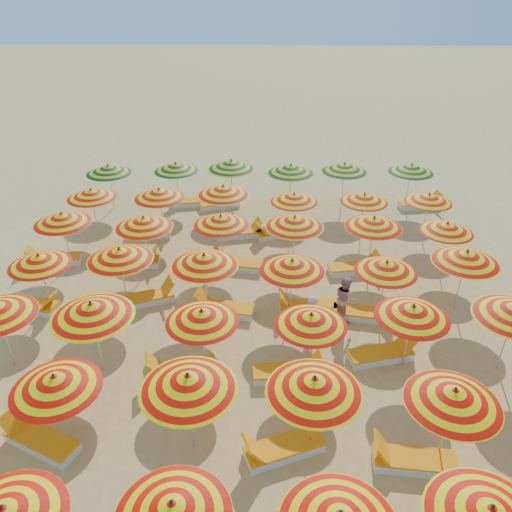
# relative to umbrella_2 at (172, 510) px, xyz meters

# --- Properties ---
(ground) EXTENTS (120.00, 120.00, 0.00)m
(ground) POSITION_rel_umbrella_2_xyz_m (1.14, 7.61, -1.76)
(ground) COLOR #D4B65E
(ground) RESTS_ON ground
(umbrella_2) EXTENTS (2.44, 2.44, 2.00)m
(umbrella_2) POSITION_rel_umbrella_2_xyz_m (0.00, 0.00, 0.00)
(umbrella_2) COLOR silver
(umbrella_2) RESTS_ON ground
(umbrella_7) EXTENTS (2.26, 2.26, 1.96)m
(umbrella_7) POSITION_rel_umbrella_2_xyz_m (-2.83, 2.70, -0.03)
(umbrella_7) COLOR silver
(umbrella_7) RESTS_ON ground
(umbrella_8) EXTENTS (2.27, 2.27, 2.13)m
(umbrella_8) POSITION_rel_umbrella_2_xyz_m (-0.11, 2.61, 0.11)
(umbrella_8) COLOR silver
(umbrella_8) RESTS_ON ground
(umbrella_9) EXTENTS (2.34, 2.34, 2.09)m
(umbrella_9) POSITION_rel_umbrella_2_xyz_m (2.40, 2.62, 0.08)
(umbrella_9) COLOR silver
(umbrella_9) RESTS_ON ground
(umbrella_10) EXTENTS (2.09, 2.09, 2.02)m
(umbrella_10) POSITION_rel_umbrella_2_xyz_m (5.09, 2.42, 0.02)
(umbrella_10) COLOR silver
(umbrella_10) RESTS_ON ground
(umbrella_13) EXTENTS (2.16, 2.16, 2.15)m
(umbrella_13) POSITION_rel_umbrella_2_xyz_m (-2.74, 4.94, 0.13)
(umbrella_13) COLOR silver
(umbrella_13) RESTS_ON ground
(umbrella_14) EXTENTS (2.32, 2.32, 1.91)m
(umbrella_14) POSITION_rel_umbrella_2_xyz_m (-0.12, 5.03, -0.08)
(umbrella_14) COLOR silver
(umbrella_14) RESTS_ON ground
(umbrella_15) EXTENTS (2.06, 2.06, 1.88)m
(umbrella_15) POSITION_rel_umbrella_2_xyz_m (2.53, 4.98, -0.11)
(umbrella_15) COLOR silver
(umbrella_15) RESTS_ON ground
(umbrella_16) EXTENTS (1.89, 1.89, 1.96)m
(umbrella_16) POSITION_rel_umbrella_2_xyz_m (5.02, 5.25, -0.03)
(umbrella_16) COLOR silver
(umbrella_16) RESTS_ON ground
(umbrella_18) EXTENTS (2.01, 2.01, 1.90)m
(umbrella_18) POSITION_rel_umbrella_2_xyz_m (-5.12, 7.63, -0.08)
(umbrella_18) COLOR silver
(umbrella_18) RESTS_ON ground
(umbrella_19) EXTENTS (2.46, 2.46, 2.05)m
(umbrella_19) POSITION_rel_umbrella_2_xyz_m (-2.80, 7.78, 0.05)
(umbrella_19) COLOR silver
(umbrella_19) RESTS_ON ground
(umbrella_20) EXTENTS (2.04, 2.04, 2.06)m
(umbrella_20) POSITION_rel_umbrella_2_xyz_m (-0.31, 7.48, 0.06)
(umbrella_20) COLOR silver
(umbrella_20) RESTS_ON ground
(umbrella_21) EXTENTS (2.05, 2.05, 1.96)m
(umbrella_21) POSITION_rel_umbrella_2_xyz_m (2.17, 7.38, -0.03)
(umbrella_21) COLOR silver
(umbrella_21) RESTS_ON ground
(umbrella_22) EXTENTS (2.09, 2.09, 1.90)m
(umbrella_22) POSITION_rel_umbrella_2_xyz_m (4.84, 7.45, -0.09)
(umbrella_22) COLOR silver
(umbrella_22) RESTS_ON ground
(umbrella_23) EXTENTS (2.46, 2.46, 2.05)m
(umbrella_23) POSITION_rel_umbrella_2_xyz_m (7.19, 7.83, 0.04)
(umbrella_23) COLOR silver
(umbrella_23) RESTS_ON ground
(umbrella_24) EXTENTS (2.10, 2.10, 2.00)m
(umbrella_24) POSITION_rel_umbrella_2_xyz_m (-5.36, 10.20, 0.00)
(umbrella_24) COLOR silver
(umbrella_24) RESTS_ON ground
(umbrella_25) EXTENTS (2.22, 2.22, 2.02)m
(umbrella_25) POSITION_rel_umbrella_2_xyz_m (-2.57, 9.94, 0.01)
(umbrella_25) COLOR silver
(umbrella_25) RESTS_ON ground
(umbrella_26) EXTENTS (2.22, 2.22, 1.95)m
(umbrella_26) POSITION_rel_umbrella_2_xyz_m (-0.07, 10.26, -0.04)
(umbrella_26) COLOR silver
(umbrella_26) RESTS_ON ground
(umbrella_27) EXTENTS (1.95, 1.95, 2.06)m
(umbrella_27) POSITION_rel_umbrella_2_xyz_m (2.37, 10.00, 0.05)
(umbrella_27) COLOR silver
(umbrella_27) RESTS_ON ground
(umbrella_28) EXTENTS (1.96, 1.96, 2.00)m
(umbrella_28) POSITION_rel_umbrella_2_xyz_m (4.97, 10.10, 0.00)
(umbrella_28) COLOR silver
(umbrella_28) RESTS_ON ground
(umbrella_29) EXTENTS (1.93, 1.93, 1.85)m
(umbrella_29) POSITION_rel_umbrella_2_xyz_m (7.36, 10.04, -0.13)
(umbrella_29) COLOR silver
(umbrella_29) RESTS_ON ground
(umbrella_30) EXTENTS (1.88, 1.88, 1.93)m
(umbrella_30) POSITION_rel_umbrella_2_xyz_m (-5.09, 12.48, -0.06)
(umbrella_30) COLOR silver
(umbrella_30) RESTS_ON ground
(umbrella_31) EXTENTS (2.30, 2.30, 2.00)m
(umbrella_31) POSITION_rel_umbrella_2_xyz_m (-2.52, 12.38, 0.00)
(umbrella_31) COLOR silver
(umbrella_31) RESTS_ON ground
(umbrella_32) EXTENTS (2.06, 2.06, 2.07)m
(umbrella_32) POSITION_rel_umbrella_2_xyz_m (-0.16, 12.57, 0.06)
(umbrella_32) COLOR silver
(umbrella_32) RESTS_ON ground
(umbrella_33) EXTENTS (2.00, 2.00, 1.86)m
(umbrella_33) POSITION_rel_umbrella_2_xyz_m (2.47, 12.38, -0.12)
(umbrella_33) COLOR silver
(umbrella_33) RESTS_ON ground
(umbrella_34) EXTENTS (2.09, 2.09, 1.86)m
(umbrella_34) POSITION_rel_umbrella_2_xyz_m (5.06, 12.41, -0.12)
(umbrella_34) COLOR silver
(umbrella_34) RESTS_ON ground
(umbrella_35) EXTENTS (1.86, 1.86, 1.84)m
(umbrella_35) POSITION_rel_umbrella_2_xyz_m (7.45, 12.46, -0.14)
(umbrella_35) COLOR silver
(umbrella_35) RESTS_ON ground
(umbrella_36) EXTENTS (2.27, 2.27, 1.99)m
(umbrella_36) POSITION_rel_umbrella_2_xyz_m (-5.11, 14.93, -0.01)
(umbrella_36) COLOR silver
(umbrella_36) RESTS_ON ground
(umbrella_37) EXTENTS (2.29, 2.29, 1.96)m
(umbrella_37) POSITION_rel_umbrella_2_xyz_m (-2.37, 15.31, -0.04)
(umbrella_37) COLOR silver
(umbrella_37) RESTS_ON ground
(umbrella_38) EXTENTS (2.69, 2.69, 2.16)m
(umbrella_38) POSITION_rel_umbrella_2_xyz_m (-0.02, 15.14, 0.14)
(umbrella_38) COLOR silver
(umbrella_38) RESTS_ON ground
(umbrella_39) EXTENTS (2.56, 2.56, 2.08)m
(umbrella_39) POSITION_rel_umbrella_2_xyz_m (2.45, 14.88, 0.07)
(umbrella_39) COLOR silver
(umbrella_39) RESTS_ON ground
(umbrella_40) EXTENTS (2.35, 2.35, 2.04)m
(umbrella_40) POSITION_rel_umbrella_2_xyz_m (4.70, 15.19, 0.04)
(umbrella_40) COLOR silver
(umbrella_40) RESTS_ON ground
(umbrella_41) EXTENTS (1.88, 1.88, 1.98)m
(umbrella_41) POSITION_rel_umbrella_2_xyz_m (7.49, 15.28, -0.02)
(umbrella_41) COLOR silver
(umbrella_41) RESTS_ON ground
(lounger_4) EXTENTS (1.82, 1.25, 0.69)m
(lounger_4) POSITION_rel_umbrella_2_xyz_m (-3.42, 2.57, -1.61)
(lounger_4) COLOR white
(lounger_4) RESTS_ON ground
(lounger_5) EXTENTS (1.82, 1.17, 0.69)m
(lounger_5) POSITION_rel_umbrella_2_xyz_m (1.80, 2.45, -1.61)
(lounger_5) COLOR white
(lounger_5) RESTS_ON ground
(lounger_6) EXTENTS (1.78, 0.75, 0.69)m
(lounger_6) POSITION_rel_umbrella_2_xyz_m (4.49, 2.21, -1.61)
(lounger_6) COLOR white
(lounger_6) RESTS_ON ground
(lounger_8) EXTENTS (1.82, 0.97, 0.69)m
(lounger_8) POSITION_rel_umbrella_2_xyz_m (-0.71, 4.81, -1.61)
(lounger_8) COLOR white
(lounger_8) RESTS_ON ground
(lounger_9) EXTENTS (1.77, 0.70, 0.69)m
(lounger_9) POSITION_rel_umbrella_2_xyz_m (2.02, 4.75, -1.61)
(lounger_9) COLOR white
(lounger_9) RESTS_ON ground
(lounger_10) EXTENTS (1.82, 0.98, 0.69)m
(lounger_10) POSITION_rel_umbrella_2_xyz_m (4.52, 5.49, -1.61)
(lounger_10) COLOR white
(lounger_10) RESTS_ON ground
(lounger_11) EXTENTS (1.82, 0.96, 0.69)m
(lounger_11) POSITION_rel_umbrella_2_xyz_m (-5.63, 7.50, -1.61)
(lounger_11) COLOR white
(lounger_11) RESTS_ON ground
(lounger_12) EXTENTS (1.82, 1.19, 0.69)m
(lounger_12) POSITION_rel_umbrella_2_xyz_m (-2.21, 7.95, -1.61)
(lounger_12) COLOR white
(lounger_12) RESTS_ON ground
(lounger_13) EXTENTS (1.81, 0.88, 0.69)m
(lounger_13) POSITION_rel_umbrella_2_xyz_m (0.19, 7.44, -1.61)
(lounger_13) COLOR white
(lounger_13) RESTS_ON ground
(lounger_14) EXTENTS (1.78, 0.73, 0.69)m
(lounger_14) POSITION_rel_umbrella_2_xyz_m (2.67, 7.59, -1.61)
(lounger_14) COLOR white
(lounger_14) RESTS_ON ground
(lounger_15) EXTENTS (1.81, 0.86, 0.69)m
(lounger_15) POSITION_rel_umbrella_2_xyz_m (4.34, 7.27, -1.61)
(lounger_15) COLOR white
(lounger_15) RESTS_ON ground
(lounger_16) EXTENTS (1.81, 0.87, 0.69)m
(lounger_16) POSITION_rel_umbrella_2_xyz_m (-5.96, 10.21, -1.61)
(lounger_16) COLOR white
(lounger_16) RESTS_ON ground
(lounger_17) EXTENTS (1.76, 0.68, 0.69)m
(lounger_17) POSITION_rel_umbrella_2_xyz_m (-3.07, 10.14, -1.61)
(lounger_17) COLOR white
(lounger_17) RESTS_ON ground
(lounger_18) EXTENTS (1.80, 0.83, 0.69)m
(lounger_18) POSITION_rel_umbrella_2_xyz_m (0.44, 10.03, -1.61)
(lounger_18) COLOR white
(lounger_18) RESTS_ON ground
(lounger_19) EXTENTS (1.80, 0.86, 0.69)m
(lounger_19) POSITION_rel_umbrella_2_xyz_m (4.46, 9.86, -1.61)
(lounger_19) COLOR white
(lounger_19) RESTS_ON ground
(lounger_20) EXTENTS (1.75, 0.65, 0.69)m
(lounger_20) POSITION_rel_umbrella_2_xyz_m (-3.02, 12.35, -1.61)
(lounger_20) COLOR white
(lounger_20) RESTS_ON ground
(lounger_21) EXTENTS (1.82, 0.95, 0.69)m
(lounger_21) POSITION_rel_umbrella_2_xyz_m (0.44, 12.38, -1.61)
(lounger_21) COLOR white
(lounger_21) RESTS_ON ground
(lounger_22) EXTENTS (1.83, 1.12, 0.69)m
(lounger_22) POSITION_rel_umbrella_2_xyz_m (1.88, 12.43, -1.61)
(lounger_22) COLOR white
(lounger_22) RESTS_ON ground
(lounger_23) EXTENTS (1.81, 0.87, 0.69)m
(lounger_23) POSITION_rel_umbrella_2_xyz_m (-1.86, 15.24, -1.61)
(lounger_23) COLOR white
(lounger_23) RESTS_ON ground
(lounger_24) EXTENTS (1.83, 1.15, 0.69)m
(lounger_24) POSITION_rel_umbrella_2_xyz_m (-0.52, 15.11, -1.61)
(lounger_24) COLOR white
(lounger_24) RESTS_ON ground
(lounger_25) EXTENTS (1.79, 0.80, 0.69)m
(lounger_25) POSITION_rel_umbrella_2_xyz_m (8.09, 15.19, -1.61)
(lounger_25) COLOR white
(lounger_25) RESTS_ON ground
(beachgoer_a) EXTENTS (0.60, 0.67, 1.54)m
(beachgoer_a) POSITION_rel_umbrella_2_xyz_m (2.69, 6.14, -0.99)
(beachgoer_a) COLOR tan
(beachgoer_a) RESTS_ON ground
(beachgoer_b) EXTENTS (0.72, 0.82, 1.42)m
(beachgoer_b) POSITION_rel_umbrella_2_xyz_m (3.73, 7.25, -1.05)
(beachgoer_b) COLOR tan
(beachgoer_b) RESTS_ON ground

